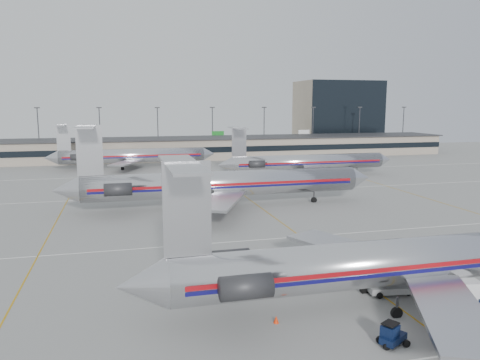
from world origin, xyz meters
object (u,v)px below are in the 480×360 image
object	(u,v)px
jet_second_row	(218,183)
belt_loader	(392,287)
uld_container	(469,292)
jet_foreground	(404,260)

from	to	relation	value
jet_second_row	belt_loader	bearing A→B (deg)	-78.84
uld_container	jet_second_row	bearing A→B (deg)	117.01
jet_foreground	jet_second_row	size ratio (longest dim) A/B	0.93
jet_foreground	jet_second_row	xyz separation A→B (m)	(-7.27, 38.66, 0.29)
jet_second_row	jet_foreground	bearing A→B (deg)	-79.34
jet_foreground	jet_second_row	bearing A→B (deg)	100.66
jet_foreground	belt_loader	bearing A→B (deg)	88.38
jet_second_row	belt_loader	xyz separation A→B (m)	(7.32, -37.10, -3.21)
jet_foreground	uld_container	size ratio (longest dim) A/B	22.22
jet_foreground	uld_container	world-z (taller)	jet_foreground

